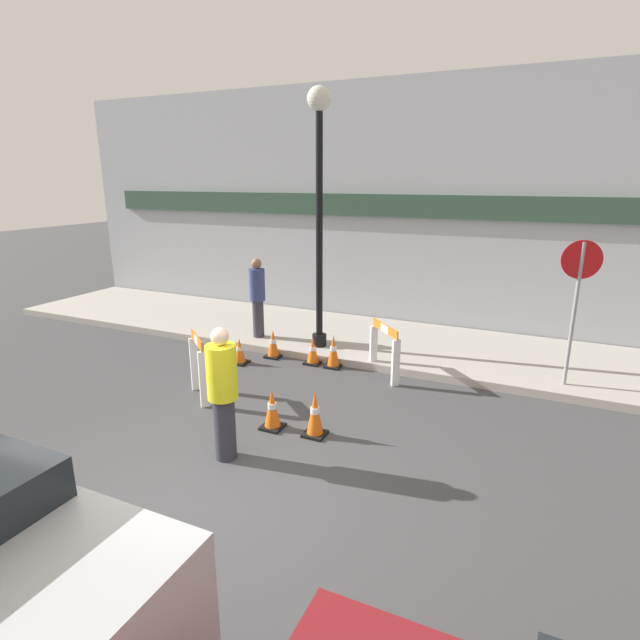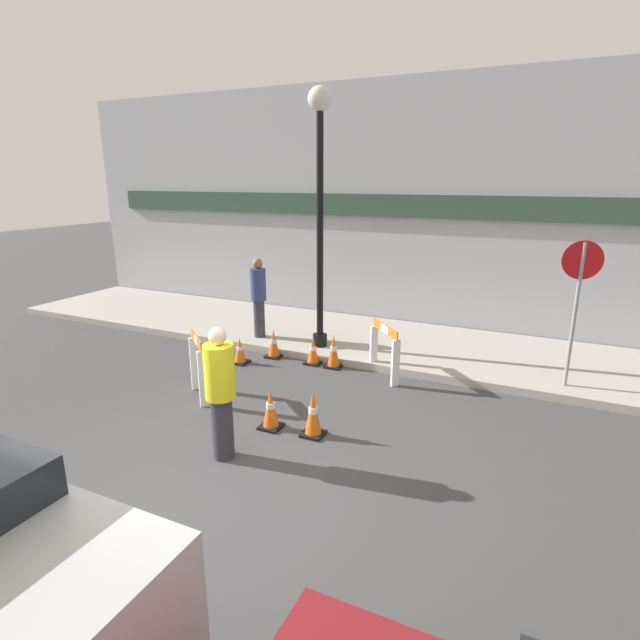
% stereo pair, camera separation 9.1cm
% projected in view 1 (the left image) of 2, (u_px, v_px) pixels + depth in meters
% --- Properties ---
extents(ground_plane, '(60.00, 60.00, 0.00)m').
position_uv_depth(ground_plane, '(192.00, 505.00, 5.37)').
color(ground_plane, '#424244').
extents(sidewalk_slab, '(18.00, 3.04, 0.14)m').
position_uv_depth(sidewalk_slab, '(373.00, 340.00, 10.62)').
color(sidewalk_slab, '#ADA89E').
rests_on(sidewalk_slab, ground_plane).
extents(storefront_facade, '(18.00, 0.22, 5.50)m').
position_uv_depth(storefront_facade, '(399.00, 208.00, 11.27)').
color(storefront_facade, '#A3A8B2').
rests_on(storefront_facade, ground_plane).
extents(streetlamp_post, '(0.44, 0.44, 4.83)m').
position_uv_depth(streetlamp_post, '(319.00, 186.00, 9.21)').
color(streetlamp_post, black).
rests_on(streetlamp_post, sidewalk_slab).
extents(stop_sign, '(0.59, 0.15, 2.35)m').
position_uv_depth(stop_sign, '(577.00, 290.00, 7.75)').
color(stop_sign, gray).
rests_on(stop_sign, sidewalk_slab).
extents(barricade_0, '(0.74, 0.75, 0.97)m').
position_uv_depth(barricade_0, '(384.00, 348.00, 8.72)').
color(barricade_0, white).
rests_on(barricade_0, ground_plane).
extents(barricade_1, '(0.67, 0.60, 1.05)m').
position_uv_depth(barricade_1, '(199.00, 365.00, 7.86)').
color(barricade_1, white).
rests_on(barricade_1, ground_plane).
extents(traffic_cone_0, '(0.30, 0.30, 0.56)m').
position_uv_depth(traffic_cone_0, '(273.00, 344.00, 9.75)').
color(traffic_cone_0, black).
rests_on(traffic_cone_0, ground_plane).
extents(traffic_cone_1, '(0.30, 0.30, 0.59)m').
position_uv_depth(traffic_cone_1, '(272.00, 410.00, 6.96)').
color(traffic_cone_1, black).
rests_on(traffic_cone_1, ground_plane).
extents(traffic_cone_2, '(0.30, 0.30, 0.51)m').
position_uv_depth(traffic_cone_2, '(313.00, 351.00, 9.41)').
color(traffic_cone_2, black).
rests_on(traffic_cone_2, ground_plane).
extents(traffic_cone_3, '(0.30, 0.30, 0.50)m').
position_uv_depth(traffic_cone_3, '(240.00, 351.00, 9.43)').
color(traffic_cone_3, black).
rests_on(traffic_cone_3, ground_plane).
extents(traffic_cone_4, '(0.30, 0.30, 0.64)m').
position_uv_depth(traffic_cone_4, '(333.00, 352.00, 9.23)').
color(traffic_cone_4, black).
rests_on(traffic_cone_4, ground_plane).
extents(traffic_cone_5, '(0.30, 0.30, 0.65)m').
position_uv_depth(traffic_cone_5, '(315.00, 414.00, 6.75)').
color(traffic_cone_5, black).
rests_on(traffic_cone_5, ground_plane).
extents(person_worker, '(0.39, 0.39, 1.71)m').
position_uv_depth(person_worker, '(223.00, 390.00, 6.05)').
color(person_worker, '#33333D').
rests_on(person_worker, ground_plane).
extents(person_pedestrian, '(0.42, 0.42, 1.68)m').
position_uv_depth(person_pedestrian, '(257.00, 295.00, 10.40)').
color(person_pedestrian, '#33333D').
rests_on(person_pedestrian, sidewalk_slab).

